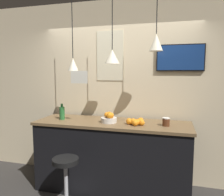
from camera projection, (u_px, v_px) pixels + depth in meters
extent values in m
cube|color=beige|center=(119.00, 91.00, 3.58)|extent=(8.00, 0.06, 2.90)
cube|color=black|center=(112.00, 157.00, 3.24)|extent=(2.21, 0.67, 1.00)
cube|color=brown|center=(112.00, 123.00, 3.18)|extent=(2.25, 0.71, 0.04)
cylinder|color=#B7B7BC|center=(66.00, 186.00, 2.79)|extent=(0.05, 0.05, 0.60)
cylinder|color=black|center=(65.00, 161.00, 2.75)|extent=(0.33, 0.33, 0.06)
cylinder|color=beige|center=(109.00, 120.00, 3.14)|extent=(0.23, 0.23, 0.07)
sphere|color=orange|center=(111.00, 115.00, 3.09)|extent=(0.08, 0.08, 0.08)
sphere|color=orange|center=(107.00, 115.00, 3.15)|extent=(0.07, 0.07, 0.07)
sphere|color=orange|center=(109.00, 115.00, 3.08)|extent=(0.08, 0.08, 0.08)
sphere|color=orange|center=(109.00, 114.00, 3.16)|extent=(0.08, 0.08, 0.08)
sphere|color=orange|center=(110.00, 115.00, 3.10)|extent=(0.08, 0.08, 0.08)
sphere|color=orange|center=(129.00, 121.00, 3.02)|extent=(0.09, 0.09, 0.09)
sphere|color=orange|center=(140.00, 121.00, 3.05)|extent=(0.08, 0.08, 0.08)
sphere|color=orange|center=(142.00, 123.00, 2.95)|extent=(0.08, 0.08, 0.08)
sphere|color=orange|center=(138.00, 122.00, 2.97)|extent=(0.08, 0.08, 0.08)
sphere|color=orange|center=(133.00, 121.00, 3.01)|extent=(0.09, 0.09, 0.09)
sphere|color=orange|center=(135.00, 123.00, 2.93)|extent=(0.08, 0.08, 0.08)
sphere|color=orange|center=(135.00, 122.00, 2.99)|extent=(0.08, 0.08, 0.08)
sphere|color=orange|center=(130.00, 121.00, 3.03)|extent=(0.08, 0.08, 0.08)
sphere|color=orange|center=(131.00, 122.00, 3.02)|extent=(0.07, 0.07, 0.07)
sphere|color=orange|center=(140.00, 121.00, 3.04)|extent=(0.08, 0.08, 0.08)
sphere|color=orange|center=(137.00, 122.00, 3.03)|extent=(0.07, 0.07, 0.07)
sphere|color=orange|center=(141.00, 121.00, 3.07)|extent=(0.09, 0.09, 0.09)
cylinder|color=#286B33|center=(62.00, 113.00, 3.33)|extent=(0.08, 0.08, 0.20)
cylinder|color=#286B33|center=(62.00, 105.00, 3.31)|extent=(0.04, 0.04, 0.05)
cylinder|color=#562D19|center=(166.00, 122.00, 2.93)|extent=(0.10, 0.10, 0.10)
cylinder|color=white|center=(166.00, 118.00, 2.92)|extent=(0.10, 0.10, 0.01)
cylinder|color=black|center=(72.00, 29.00, 3.19)|extent=(0.01, 0.01, 0.83)
cone|color=beige|center=(73.00, 64.00, 3.25)|extent=(0.16, 0.16, 0.19)
sphere|color=#F9EFCC|center=(73.00, 70.00, 3.26)|extent=(0.04, 0.04, 0.04)
cylinder|color=black|center=(112.00, 23.00, 3.03)|extent=(0.01, 0.01, 0.72)
cone|color=beige|center=(112.00, 57.00, 3.08)|extent=(0.21, 0.21, 0.20)
sphere|color=#F9EFCC|center=(112.00, 62.00, 3.09)|extent=(0.04, 0.04, 0.04)
cylinder|color=black|center=(157.00, 13.00, 2.86)|extent=(0.01, 0.01, 0.53)
cone|color=beige|center=(156.00, 42.00, 2.90)|extent=(0.18, 0.18, 0.22)
sphere|color=#F9EFCC|center=(156.00, 49.00, 2.91)|extent=(0.04, 0.04, 0.04)
cube|color=black|center=(180.00, 58.00, 3.22)|extent=(0.69, 0.04, 0.39)
cube|color=navy|center=(180.00, 58.00, 3.20)|extent=(0.66, 0.01, 0.36)
cube|color=silver|center=(79.00, 77.00, 2.94)|extent=(0.24, 0.01, 0.17)
cube|color=beige|center=(110.00, 56.00, 3.51)|extent=(0.44, 0.01, 0.79)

